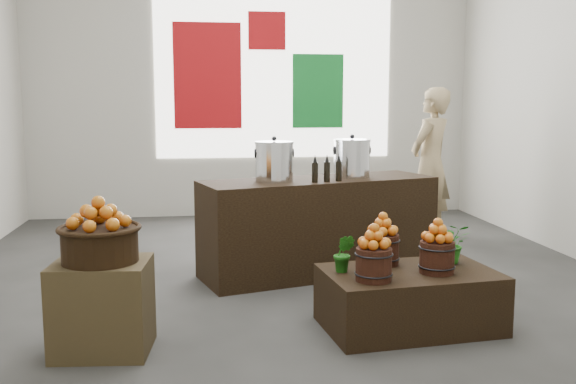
{
  "coord_description": "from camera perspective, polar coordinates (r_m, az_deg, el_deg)",
  "views": [
    {
      "loc": [
        -0.69,
        -5.29,
        1.58
      ],
      "look_at": [
        -0.03,
        -0.4,
        0.87
      ],
      "focal_mm": 40.0,
      "sensor_mm": 36.0,
      "label": 1
    }
  ],
  "objects": [
    {
      "name": "ground",
      "position": [
        5.56,
        -0.2,
        -8.31
      ],
      "size": [
        7.0,
        7.0,
        0.0
      ],
      "primitive_type": "plane",
      "color": "#3A3A37",
      "rests_on": "ground"
    },
    {
      "name": "back_wall",
      "position": [
        8.83,
        -3.21,
        10.89
      ],
      "size": [
        6.0,
        0.04,
        4.0
      ],
      "primitive_type": "cube",
      "color": "#B5B2A7",
      "rests_on": "ground"
    },
    {
      "name": "back_opening",
      "position": [
        8.84,
        -1.23,
        10.9
      ],
      "size": [
        3.2,
        0.02,
        2.4
      ],
      "primitive_type": "cube",
      "color": "white",
      "rests_on": "back_wall"
    },
    {
      "name": "deco_red_left",
      "position": [
        8.77,
        -7.17,
        10.21
      ],
      "size": [
        0.9,
        0.04,
        1.4
      ],
      "primitive_type": "cube",
      "color": "#A50C11",
      "rests_on": "back_wall"
    },
    {
      "name": "deco_green_right",
      "position": [
        8.9,
        2.67,
        8.94
      ],
      "size": [
        0.7,
        0.04,
        1.0
      ],
      "primitive_type": "cube",
      "color": "#127328",
      "rests_on": "back_wall"
    },
    {
      "name": "deco_red_upper",
      "position": [
        8.85,
        -1.89,
        14.14
      ],
      "size": [
        0.5,
        0.04,
        0.5
      ],
      "primitive_type": "cube",
      "color": "#A50C11",
      "rests_on": "back_wall"
    },
    {
      "name": "crate",
      "position": [
        4.25,
        -16.15,
        -9.78
      ],
      "size": [
        0.62,
        0.53,
        0.58
      ],
      "primitive_type": "cube",
      "rotation": [
        0.0,
        0.0,
        -0.09
      ],
      "color": "brown",
      "rests_on": "ground"
    },
    {
      "name": "wicker_basket",
      "position": [
        4.15,
        -16.37,
        -4.54
      ],
      "size": [
        0.47,
        0.47,
        0.21
      ],
      "primitive_type": "cylinder",
      "color": "black",
      "rests_on": "crate"
    },
    {
      "name": "apples_in_basket",
      "position": [
        4.11,
        -16.49,
        -1.77
      ],
      "size": [
        0.36,
        0.36,
        0.2
      ],
      "primitive_type": null,
      "color": "#A81105",
      "rests_on": "wicker_basket"
    },
    {
      "name": "display_table",
      "position": [
        4.6,
        10.72,
        -9.36
      ],
      "size": [
        1.25,
        0.85,
        0.41
      ],
      "primitive_type": "cube",
      "rotation": [
        0.0,
        0.0,
        0.11
      ],
      "color": "black",
      "rests_on": "ground"
    },
    {
      "name": "apple_bucket_front_left",
      "position": [
        4.24,
        7.62,
        -6.4
      ],
      "size": [
        0.24,
        0.24,
        0.22
      ],
      "primitive_type": "cylinder",
      "color": "#35160E",
      "rests_on": "display_table"
    },
    {
      "name": "apples_in_bucket_front_left",
      "position": [
        4.2,
        7.67,
        -3.91
      ],
      "size": [
        0.18,
        0.18,
        0.16
      ],
      "primitive_type": null,
      "color": "#A81105",
      "rests_on": "apple_bucket_front_left"
    },
    {
      "name": "apple_bucket_front_right",
      "position": [
        4.5,
        13.1,
        -5.68
      ],
      "size": [
        0.24,
        0.24,
        0.22
      ],
      "primitive_type": "cylinder",
      "color": "#35160E",
      "rests_on": "display_table"
    },
    {
      "name": "apples_in_bucket_front_right",
      "position": [
        4.46,
        13.18,
        -3.34
      ],
      "size": [
        0.18,
        0.18,
        0.16
      ],
      "primitive_type": null,
      "color": "#A81105",
      "rests_on": "apple_bucket_front_right"
    },
    {
      "name": "apple_bucket_rear",
      "position": [
        4.66,
        8.39,
        -5.08
      ],
      "size": [
        0.24,
        0.24,
        0.22
      ],
      "primitive_type": "cylinder",
      "color": "#35160E",
      "rests_on": "display_table"
    },
    {
      "name": "apples_in_bucket_rear",
      "position": [
        4.62,
        8.44,
        -2.81
      ],
      "size": [
        0.18,
        0.18,
        0.16
      ],
      "primitive_type": null,
      "color": "#A81105",
      "rests_on": "apple_bucket_rear"
    },
    {
      "name": "herb_garnish_right",
      "position": [
        4.79,
        14.34,
        -4.41
      ],
      "size": [
        0.32,
        0.3,
        0.29
      ],
      "primitive_type": "imported",
      "rotation": [
        0.0,
        0.0,
        -0.33
      ],
      "color": "#1A6114",
      "rests_on": "display_table"
    },
    {
      "name": "herb_garnish_left",
      "position": [
        4.42,
        5.0,
        -5.45
      ],
      "size": [
        0.18,
        0.17,
        0.26
      ],
      "primitive_type": "imported",
      "rotation": [
        0.0,
        0.0,
        -0.42
      ],
      "color": "#1A6114",
      "rests_on": "display_table"
    },
    {
      "name": "counter",
      "position": [
        5.86,
        2.72,
        -3.06
      ],
      "size": [
        2.24,
        1.25,
        0.87
      ],
      "primitive_type": "cube",
      "rotation": [
        0.0,
        0.0,
        0.29
      ],
      "color": "black",
      "rests_on": "ground"
    },
    {
      "name": "stock_pot_left",
      "position": [
        5.6,
        -1.23,
        2.63
      ],
      "size": [
        0.33,
        0.33,
        0.33
      ],
      "primitive_type": "cylinder",
      "color": "silver",
      "rests_on": "counter"
    },
    {
      "name": "stock_pot_center",
      "position": [
        5.94,
        5.69,
        2.91
      ],
      "size": [
        0.33,
        0.33,
        0.33
      ],
      "primitive_type": "cylinder",
      "color": "silver",
      "rests_on": "counter"
    },
    {
      "name": "oil_cruets",
      "position": [
        5.59,
        3.75,
        2.17
      ],
      "size": [
        0.24,
        0.12,
        0.24
      ],
      "primitive_type": null,
      "rotation": [
        0.0,
        0.0,
        0.29
      ],
      "color": "black",
      "rests_on": "counter"
    },
    {
      "name": "shopper",
      "position": [
        7.53,
        12.54,
        2.52
      ],
      "size": [
        0.74,
        0.73,
        1.72
      ],
      "primitive_type": "imported",
      "rotation": [
        0.0,
        0.0,
        3.87
      ],
      "color": "tan",
      "rests_on": "ground"
    }
  ]
}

